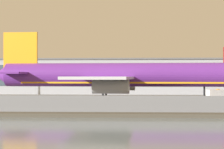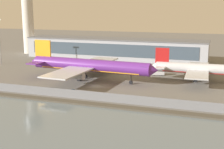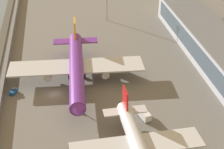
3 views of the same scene
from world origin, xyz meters
name	(u,v)px [view 2 (image 2 of 3)]	position (x,y,z in m)	size (l,w,h in m)	color
ground_plane	(96,86)	(0.00, 0.00, 0.00)	(500.00, 500.00, 0.00)	#66635E
shoreline_seawall	(70,102)	(0.00, -20.50, 0.25)	(320.00, 3.00, 0.50)	#474238
perimeter_fence	(76,94)	(0.00, -16.00, 1.34)	(280.00, 0.10, 2.67)	slate
cargo_jet_purple	(88,66)	(-6.44, 7.96, 5.60)	(53.07, 45.86, 14.69)	#602889
passenger_jet_silver	(201,69)	(34.53, 19.99, 4.65)	(39.60, 33.61, 12.18)	silver
baggage_tug	(74,93)	(-2.41, -12.98, 0.81)	(3.56, 2.67, 1.80)	#19519E
ops_van	(158,72)	(17.00, 25.73, 1.28)	(5.57, 3.43, 2.48)	white
control_tower	(27,6)	(-69.15, 63.81, 28.16)	(13.08, 13.08, 49.17)	beige
terminal_building	(114,49)	(-12.93, 59.22, 5.56)	(97.93, 16.35, 11.09)	#9EA3AD
apron_light_mast_apron_west	(0,39)	(-60.52, 26.22, 12.33)	(3.20, 0.40, 22.07)	gray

